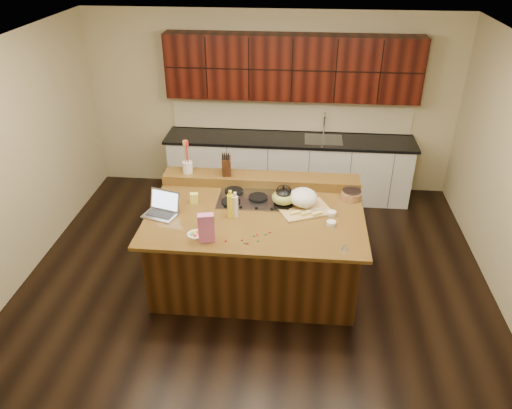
{
  "coord_description": "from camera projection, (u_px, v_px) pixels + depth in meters",
  "views": [
    {
      "loc": [
        0.45,
        -4.74,
        3.75
      ],
      "look_at": [
        0.0,
        0.05,
        1.0
      ],
      "focal_mm": 35.0,
      "sensor_mm": 36.0,
      "label": 1
    }
  ],
  "objects": [
    {
      "name": "laptop",
      "position": [
        162.0,
        208.0,
        5.5
      ],
      "size": [
        0.42,
        0.37,
        0.25
      ],
      "rotation": [
        0.0,
        0.0,
        -0.29
      ],
      "color": "#B7B7BC",
      "rests_on": "island"
    },
    {
      "name": "ramekin_c",
      "position": [
        306.0,
        207.0,
        5.61
      ],
      "size": [
        0.13,
        0.13,
        0.04
      ],
      "primitive_type": "cylinder",
      "rotation": [
        0.0,
        0.0,
        0.35
      ],
      "color": "white",
      "rests_on": "island"
    },
    {
      "name": "gumdrop_5",
      "position": [
        266.0,
        234.0,
        5.15
      ],
      "size": [
        0.02,
        0.02,
        0.02
      ],
      "primitive_type": "ellipsoid",
      "color": "#198C26",
      "rests_on": "island"
    },
    {
      "name": "candy_plate",
      "position": [
        196.0,
        234.0,
        5.15
      ],
      "size": [
        0.23,
        0.23,
        0.01
      ],
      "primitive_type": "cylinder",
      "rotation": [
        0.0,
        0.0,
        0.34
      ],
      "color": "white",
      "rests_on": "island"
    },
    {
      "name": "wooden_tray",
      "position": [
        303.0,
        200.0,
        5.59
      ],
      "size": [
        0.67,
        0.59,
        0.22
      ],
      "rotation": [
        0.0,
        0.0,
        0.43
      ],
      "color": "tan",
      "rests_on": "island"
    },
    {
      "name": "ramekin_b",
      "position": [
        332.0,
        213.0,
        5.49
      ],
      "size": [
        0.12,
        0.12,
        0.04
      ],
      "primitive_type": "cylinder",
      "rotation": [
        0.0,
        0.0,
        0.23
      ],
      "color": "white",
      "rests_on": "island"
    },
    {
      "name": "gumdrop_0",
      "position": [
        257.0,
        235.0,
        5.14
      ],
      "size": [
        0.02,
        0.02,
        0.02
      ],
      "primitive_type": "ellipsoid",
      "color": "red",
      "rests_on": "island"
    },
    {
      "name": "pink_bag",
      "position": [
        206.0,
        228.0,
        4.99
      ],
      "size": [
        0.18,
        0.12,
        0.31
      ],
      "primitive_type": "cube",
      "rotation": [
        0.0,
        0.0,
        0.22
      ],
      "color": "#CF6199",
      "rests_on": "island"
    },
    {
      "name": "room",
      "position": [
        256.0,
        178.0,
        5.33
      ],
      "size": [
        5.52,
        5.02,
        2.72
      ],
      "color": "black",
      "rests_on": "ground"
    },
    {
      "name": "kitchen_timer",
      "position": [
        345.0,
        246.0,
        4.91
      ],
      "size": [
        0.1,
        0.1,
        0.07
      ],
      "primitive_type": "cone",
      "rotation": [
        0.0,
        0.0,
        -0.25
      ],
      "color": "silver",
      "rests_on": "island"
    },
    {
      "name": "gumdrop_3",
      "position": [
        245.0,
        243.0,
        5.01
      ],
      "size": [
        0.02,
        0.02,
        0.02
      ],
      "primitive_type": "ellipsoid",
      "color": "#198C26",
      "rests_on": "island"
    },
    {
      "name": "strainer_bowl",
      "position": [
        351.0,
        195.0,
        5.8
      ],
      "size": [
        0.3,
        0.3,
        0.09
      ],
      "primitive_type": "cylinder",
      "rotation": [
        0.0,
        0.0,
        -0.31
      ],
      "color": "#996B3F",
      "rests_on": "island"
    },
    {
      "name": "gumdrop_2",
      "position": [
        226.0,
        241.0,
        5.04
      ],
      "size": [
        0.02,
        0.02,
        0.02
      ],
      "primitive_type": "ellipsoid",
      "color": "red",
      "rests_on": "island"
    },
    {
      "name": "gumdrop_8",
      "position": [
        270.0,
        232.0,
        5.18
      ],
      "size": [
        0.02,
        0.02,
        0.02
      ],
      "primitive_type": "ellipsoid",
      "color": "red",
      "rests_on": "island"
    },
    {
      "name": "gumdrop_4",
      "position": [
        242.0,
        240.0,
        5.06
      ],
      "size": [
        0.02,
        0.02,
        0.02
      ],
      "primitive_type": "ellipsoid",
      "color": "red",
      "rests_on": "island"
    },
    {
      "name": "green_bowl",
      "position": [
        284.0,
        198.0,
        5.6
      ],
      "size": [
        0.34,
        0.34,
        0.15
      ],
      "primitive_type": "ellipsoid",
      "rotation": [
        0.0,
        0.0,
        0.37
      ],
      "color": "olive",
      "rests_on": "cooktop"
    },
    {
      "name": "kettle",
      "position": [
        284.0,
        196.0,
        5.6
      ],
      "size": [
        0.26,
        0.26,
        0.18
      ],
      "primitive_type": "ellipsoid",
      "rotation": [
        0.0,
        0.0,
        0.43
      ],
      "color": "black",
      "rests_on": "cooktop"
    },
    {
      "name": "back_ledge",
      "position": [
        261.0,
        180.0,
        6.11
      ],
      "size": [
        2.4,
        0.3,
        0.12
      ],
      "primitive_type": "cube",
      "color": "black",
      "rests_on": "island"
    },
    {
      "name": "ramekin_a",
      "position": [
        331.0,
        223.0,
        5.31
      ],
      "size": [
        0.11,
        0.11,
        0.04
      ],
      "primitive_type": "cylinder",
      "rotation": [
        0.0,
        0.0,
        0.09
      ],
      "color": "white",
      "rests_on": "island"
    },
    {
      "name": "cooktop",
      "position": [
        258.0,
        199.0,
        5.79
      ],
      "size": [
        0.92,
        0.52,
        0.05
      ],
      "color": "gray",
      "rests_on": "island"
    },
    {
      "name": "back_counter",
      "position": [
        290.0,
        134.0,
        7.41
      ],
      "size": [
        3.7,
        0.66,
        2.4
      ],
      "color": "silver",
      "rests_on": "ground"
    },
    {
      "name": "gumdrop_6",
      "position": [
        247.0,
        243.0,
        5.0
      ],
      "size": [
        0.02,
        0.02,
        0.02
      ],
      "primitive_type": "ellipsoid",
      "color": "red",
      "rests_on": "island"
    },
    {
      "name": "gumdrop_7",
      "position": [
        258.0,
        241.0,
        5.05
      ],
      "size": [
        0.02,
        0.02,
        0.02
      ],
      "primitive_type": "ellipsoid",
      "color": "#198C26",
      "rests_on": "island"
    },
    {
      "name": "island",
      "position": [
        256.0,
        247.0,
        5.77
      ],
      "size": [
        2.4,
        1.6,
        0.92
      ],
      "color": "black",
      "rests_on": "ground"
    },
    {
      "name": "vinegar_bottle",
      "position": [
        235.0,
        207.0,
        5.41
      ],
      "size": [
        0.07,
        0.07,
        0.25
      ],
      "primitive_type": "cylinder",
      "rotation": [
        0.0,
        0.0,
        -0.04
      ],
      "color": "silver",
      "rests_on": "island"
    },
    {
      "name": "knife_block",
      "position": [
        226.0,
        166.0,
        6.07
      ],
      "size": [
        0.13,
        0.19,
        0.22
      ],
      "primitive_type": "cube",
      "rotation": [
        0.0,
        0.0,
        0.15
      ],
      "color": "black",
      "rests_on": "back_ledge"
    },
    {
      "name": "utensil_crock",
      "position": [
        188.0,
        167.0,
        6.12
      ],
      "size": [
        0.13,
        0.13,
        0.14
      ],
      "primitive_type": "cylinder",
      "rotation": [
        0.0,
        0.0,
        0.07
      ],
      "color": "white",
      "rests_on": "back_ledge"
    },
    {
      "name": "gumdrop_1",
      "position": [
        254.0,
        236.0,
        5.12
      ],
      "size": [
        0.02,
        0.02,
        0.02
      ],
      "primitive_type": "ellipsoid",
      "color": "#198C26",
      "rests_on": "island"
    },
    {
      "name": "oil_bottle",
      "position": [
        230.0,
        206.0,
        5.41
      ],
      "size": [
        0.09,
        0.09,
        0.27
      ],
      "primitive_type": "cylinder",
      "rotation": [
        0.0,
        0.0,
        0.43
      ],
      "color": "yellow",
      "rests_on": "island"
    },
    {
      "name": "package_box",
      "position": [
        194.0,
        198.0,
        5.7
      ],
      "size": [
        0.1,
        0.08,
        0.12
      ],
      "primitive_type": "cube",
      "rotation": [
        0.0,
        0.0,
        0.19
      ],
      "color": "#EFE854",
      "rests_on": "island"
    }
  ]
}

